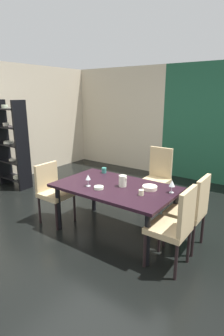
# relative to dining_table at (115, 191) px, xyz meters

# --- Properties ---
(ground_plane) EXTENTS (5.92, 6.25, 0.02)m
(ground_plane) POSITION_rel_dining_table_xyz_m (-0.51, 0.07, -0.65)
(ground_plane) COLOR black
(back_panel_interior) EXTENTS (2.71, 0.10, 2.62)m
(back_panel_interior) POSITION_rel_dining_table_xyz_m (-2.11, 3.15, 0.67)
(back_panel_interior) COLOR beige
(back_panel_interior) RESTS_ON ground_plane
(dining_table) EXTENTS (1.67, 1.01, 0.72)m
(dining_table) POSITION_rel_dining_table_xyz_m (0.00, 0.00, 0.00)
(dining_table) COLOR black
(dining_table) RESTS_ON ground_plane
(chair_right_near) EXTENTS (0.44, 0.44, 0.99)m
(chair_right_near) POSITION_rel_dining_table_xyz_m (1.01, -0.26, -0.09)
(chair_right_near) COLOR tan
(chair_right_near) RESTS_ON ground_plane
(chair_right_far) EXTENTS (0.44, 0.44, 0.98)m
(chair_right_far) POSITION_rel_dining_table_xyz_m (1.01, 0.26, -0.09)
(chair_right_far) COLOR tan
(chair_right_far) RESTS_ON ground_plane
(chair_left_near) EXTENTS (0.45, 0.44, 0.93)m
(chair_left_near) POSITION_rel_dining_table_xyz_m (-1.00, -0.26, -0.11)
(chair_left_near) COLOR tan
(chair_left_near) RESTS_ON ground_plane
(chair_head_far) EXTENTS (0.44, 0.45, 1.05)m
(chair_head_far) POSITION_rel_dining_table_xyz_m (0.04, 1.24, -0.07)
(chair_head_far) COLOR tan
(chair_head_far) RESTS_ON ground_plane
(display_shelf) EXTENTS (0.75, 0.32, 1.84)m
(display_shelf) POSITION_rel_dining_table_xyz_m (-2.94, 0.38, 0.29)
(display_shelf) COLOR black
(display_shelf) RESTS_ON ground_plane
(wine_glass_west) EXTENTS (0.08, 0.08, 0.17)m
(wine_glass_west) POSITION_rel_dining_table_xyz_m (0.74, 0.21, 0.20)
(wine_glass_west) COLOR silver
(wine_glass_west) RESTS_ON dining_table
(wine_glass_right) EXTENTS (0.07, 0.07, 0.16)m
(wine_glass_right) POSITION_rel_dining_table_xyz_m (-0.30, -0.22, 0.20)
(wine_glass_right) COLOR silver
(wine_glass_right) RESTS_ON dining_table
(serving_bowl_south) EXTENTS (0.13, 0.13, 0.04)m
(serving_bowl_south) POSITION_rel_dining_table_xyz_m (-0.11, -0.23, 0.10)
(serving_bowl_south) COLOR white
(serving_bowl_south) RESTS_ON dining_table
(serving_bowl_center) EXTENTS (0.20, 0.20, 0.05)m
(serving_bowl_center) POSITION_rel_dining_table_xyz_m (0.46, 0.15, 0.10)
(serving_bowl_center) COLOR #FBE7D0
(serving_bowl_center) RESTS_ON dining_table
(cup_near_shelf) EXTENTS (0.08, 0.08, 0.09)m
(cup_near_shelf) POSITION_rel_dining_table_xyz_m (-0.51, 0.40, 0.12)
(cup_near_shelf) COLOR #32796D
(cup_near_shelf) RESTS_ON dining_table
(cup_near_window) EXTENTS (0.07, 0.07, 0.07)m
(cup_near_window) POSITION_rel_dining_table_xyz_m (0.47, -0.09, 0.12)
(cup_near_window) COLOR beige
(cup_near_window) RESTS_ON dining_table
(pitcher_front) EXTENTS (0.12, 0.11, 0.16)m
(pitcher_front) POSITION_rel_dining_table_xyz_m (0.09, 0.05, 0.16)
(pitcher_front) COLOR silver
(pitcher_front) RESTS_ON dining_table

